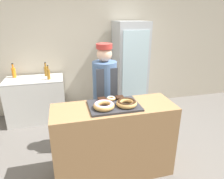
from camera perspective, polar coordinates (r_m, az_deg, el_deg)
The scene contains 15 objects.
ground_plane at distance 2.95m, azimuth 0.51°, elevation -22.11°, with size 14.00×14.00×0.00m, color #66605B.
wall_back at distance 4.31m, azimuth -6.75°, elevation 11.79°, with size 8.00×0.06×2.70m.
display_counter at distance 2.64m, azimuth 0.55°, elevation -14.37°, with size 1.50×0.54×0.97m.
serving_tray at distance 2.39m, azimuth 0.59°, elevation -4.59°, with size 0.60×0.43×0.02m.
donut_light_glaze at distance 2.29m, azimuth -2.31°, elevation -4.51°, with size 0.24×0.24×0.07m.
donut_chocolate_glaze at distance 2.35m, azimuth 4.20°, elevation -3.82°, with size 0.24×0.24×0.07m.
donut_mini_center at distance 2.51m, azimuth -0.27°, elevation -2.54°, with size 0.12×0.12×0.04m.
brownie_back_left at distance 2.49m, azimuth -2.84°, elevation -2.87°, with size 0.10×0.10×0.03m.
brownie_back_right at distance 2.54m, azimuth 2.25°, elevation -2.37°, with size 0.10×0.10×0.03m.
baker_person at distance 2.98m, azimuth -2.02°, elevation -1.78°, with size 0.35×0.35×1.63m.
beverage_fridge at distance 4.20m, azimuth 5.05°, elevation 5.97°, with size 0.62×0.66×1.89m.
chest_freezer at distance 4.19m, azimuth -20.74°, elevation -2.73°, with size 1.07×0.58×0.87m.
bottle_amber at distance 4.13m, azimuth -18.36°, elevation 5.12°, with size 0.07×0.07×0.27m.
bottle_amber_b at distance 3.89m, azimuth -17.69°, elevation 4.28°, with size 0.06×0.06×0.27m.
bottle_orange at distance 4.25m, azimuth -26.27°, elevation 4.48°, with size 0.07×0.07×0.27m.
Camera 1 is at (-0.55, -2.09, 1.99)m, focal length 32.00 mm.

